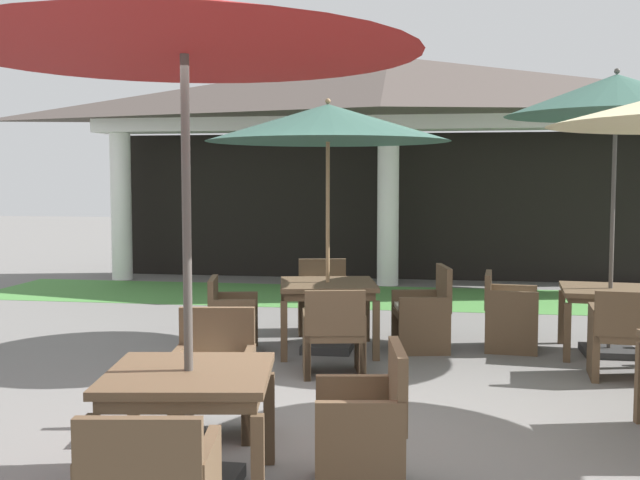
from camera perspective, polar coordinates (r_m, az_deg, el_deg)
name	(u,v)px	position (r m, az deg, el deg)	size (l,w,h in m)	color
ground_plane	(307,441)	(5.65, -1.00, -14.61)	(60.00, 60.00, 0.00)	slate
background_pavilion	(389,107)	(13.57, 5.14, 9.75)	(10.99, 2.62, 3.94)	white
lawn_strip	(381,297)	(12.13, 4.54, -4.22)	(12.79, 2.39, 0.01)	#47843D
patio_table_near_foreground	(610,297)	(8.67, 20.68, -3.95)	(1.06, 1.06, 0.71)	brown
patio_umbrella_near_foreground	(616,97)	(8.62, 21.07, 9.82)	(2.27, 2.27, 2.99)	#2D2D2D
patio_chair_near_foreground_south	(624,336)	(7.69, 21.55, -6.63)	(0.62, 0.57, 0.85)	brown
patio_chair_near_foreground_west	(508,312)	(8.64, 13.76, -5.19)	(0.60, 0.63, 0.84)	brown
patio_table_mid_left	(189,387)	(4.69, -9.67, -10.65)	(1.09, 1.09, 0.73)	brown
patio_umbrella_mid_left	(184,31)	(4.60, -10.03, 14.99)	(2.73, 2.73, 2.95)	#2D2D2D
patio_chair_mid_left_east	(365,425)	(4.69, 3.34, -13.50)	(0.60, 0.70, 0.87)	brown
patio_chair_mid_left_north	(214,378)	(5.73, -7.84, -10.06)	(0.65, 0.57, 0.90)	brown
patio_table_far_back	(328,291)	(8.29, 0.57, -3.80)	(1.19, 1.19, 0.75)	brown
patio_umbrella_far_back	(328,125)	(8.22, 0.58, 8.49)	(2.59, 2.59, 2.70)	#2D2D2D
patio_chair_far_back_east	(424,312)	(8.45, 7.72, -5.33)	(0.67, 0.70, 0.92)	brown
patio_chair_far_back_south	(334,335)	(7.31, 1.02, -7.04)	(0.67, 0.63, 0.84)	brown
patio_chair_far_back_north	(323,299)	(9.36, 0.23, -4.39)	(0.70, 0.66, 0.87)	brown
patio_chair_far_back_west	(231,316)	(8.34, -6.61, -5.61)	(0.60, 0.69, 0.80)	brown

